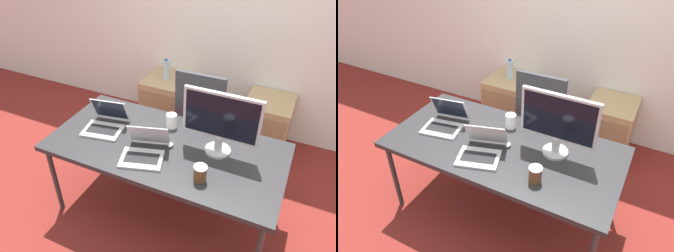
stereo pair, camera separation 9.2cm
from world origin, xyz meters
TOP-DOWN VIEW (x-y plane):
  - ground_plane at (0.00, 0.00)m, footprint 14.00×14.00m
  - wall_back at (0.00, 1.52)m, footprint 10.00×0.05m
  - desk at (0.00, 0.00)m, footprint 1.79×0.87m
  - office_chair at (0.05, 0.75)m, footprint 0.56×0.56m
  - cabinet_left at (-0.58, 1.23)m, footprint 0.46×0.51m
  - cabinet_right at (0.58, 1.23)m, footprint 0.46×0.51m
  - water_bottle at (-0.58, 1.23)m, footprint 0.08×0.08m
  - laptop_left at (-0.09, -0.17)m, footprint 0.35×0.40m
  - laptop_right at (-0.54, -0.00)m, footprint 0.34×0.36m
  - monitor at (0.38, 0.10)m, footprint 0.55×0.19m
  - mouse at (0.04, -0.00)m, footprint 0.04×0.06m
  - coffee_cup_white at (-0.06, 0.24)m, footprint 0.09×0.09m
  - coffee_cup_brown at (0.37, -0.24)m, footprint 0.09×0.09m
  - scissors at (-0.26, 0.05)m, footprint 0.17×0.08m

SIDE VIEW (x-z plane):
  - ground_plane at x=0.00m, z-range 0.00..0.00m
  - cabinet_left at x=-0.58m, z-range 0.00..0.60m
  - cabinet_right at x=0.58m, z-range 0.00..0.60m
  - office_chair at x=0.05m, z-range -0.14..0.93m
  - desk at x=0.00m, z-range 0.31..1.03m
  - water_bottle at x=-0.58m, z-range 0.59..0.82m
  - scissors at x=-0.26m, z-range 0.71..0.72m
  - mouse at x=0.04m, z-range 0.71..0.74m
  - laptop_left at x=-0.09m, z-range 0.65..0.87m
  - laptop_right at x=-0.54m, z-range 0.65..0.87m
  - coffee_cup_white at x=-0.06m, z-range 0.71..0.83m
  - coffee_cup_brown at x=0.37m, z-range 0.71..0.83m
  - monitor at x=0.38m, z-range 0.74..1.22m
  - wall_back at x=0.00m, z-range 0.00..2.60m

